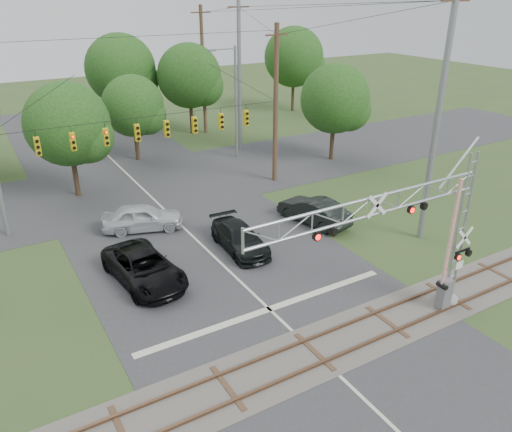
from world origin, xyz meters
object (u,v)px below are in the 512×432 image
traffic_signal_span (164,123)px  sedan_silver (142,217)px  pickup_black (144,268)px  streetlight (234,98)px  car_dark (240,238)px  crossing_gantry (409,232)px

traffic_signal_span → sedan_silver: (-3.06, -3.31, -4.80)m
pickup_black → streetlight: size_ratio=0.61×
streetlight → car_dark: bearing=-117.4°
car_dark → streetlight: (7.90, 15.26, 4.56)m
pickup_black → car_dark: size_ratio=1.17×
pickup_black → streetlight: streetlight is taller
crossing_gantry → traffic_signal_span: size_ratio=0.60×
sedan_silver → traffic_signal_span: bearing=-24.1°
car_dark → streetlight: 17.78m
streetlight → pickup_black: bearing=-130.9°
crossing_gantry → car_dark: (-2.53, 9.74, -3.90)m
traffic_signal_span → sedan_silver: size_ratio=4.00×
crossing_gantry → pickup_black: size_ratio=2.01×
car_dark → sedan_silver: size_ratio=1.02×
crossing_gantry → sedan_silver: bearing=113.1°
car_dark → sedan_silver: bearing=129.3°
crossing_gantry → streetlight: size_ratio=1.23×
car_dark → sedan_silver: 6.58m
crossing_gantry → streetlight: 25.58m
car_dark → sedan_silver: sedan_silver is taller
traffic_signal_span → streetlight: bearing=37.3°
crossing_gantry → car_dark: bearing=104.6°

